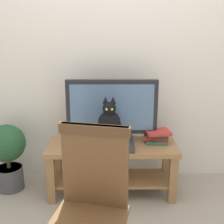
{
  "coord_description": "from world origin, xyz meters",
  "views": [
    {
      "loc": [
        -0.04,
        -2.02,
        1.52
      ],
      "look_at": [
        -0.02,
        0.4,
        0.81
      ],
      "focal_mm": 47.32,
      "sensor_mm": 36.0,
      "label": 1
    }
  ],
  "objects": [
    {
      "name": "book_stack",
      "position": [
        0.4,
        0.51,
        0.54
      ],
      "size": [
        0.25,
        0.21,
        0.11
      ],
      "color": "#38664C",
      "rests_on": "tv_stand"
    },
    {
      "name": "wooden_chair",
      "position": [
        -0.14,
        -0.58,
        0.57
      ],
      "size": [
        0.49,
        0.49,
        0.99
      ],
      "color": "brown",
      "rests_on": "ground"
    },
    {
      "name": "tv_stand",
      "position": [
        -0.02,
        0.45,
        0.34
      ],
      "size": [
        1.17,
        0.43,
        0.48
      ],
      "color": "olive",
      "rests_on": "ground"
    },
    {
      "name": "tv",
      "position": [
        -0.02,
        0.53,
        0.78
      ],
      "size": [
        0.82,
        0.2,
        0.58
      ],
      "color": "black",
      "rests_on": "tv_stand"
    },
    {
      "name": "ground_plane",
      "position": [
        0.0,
        0.0,
        0.0
      ],
      "size": [
        12.0,
        12.0,
        0.0
      ],
      "primitive_type": "plane",
      "color": "gray"
    },
    {
      "name": "media_box",
      "position": [
        -0.04,
        0.4,
        0.51
      ],
      "size": [
        0.42,
        0.3,
        0.06
      ],
      "color": "#2D2D30",
      "rests_on": "tv_stand"
    },
    {
      "name": "cat",
      "position": [
        -0.04,
        0.39,
        0.69
      ],
      "size": [
        0.22,
        0.33,
        0.42
      ],
      "color": "black",
      "rests_on": "media_box"
    },
    {
      "name": "potted_plant",
      "position": [
        -1.0,
        0.53,
        0.38
      ],
      "size": [
        0.35,
        0.35,
        0.64
      ],
      "color": "#47474C",
      "rests_on": "ground"
    },
    {
      "name": "back_wall",
      "position": [
        0.0,
        0.87,
        1.4
      ],
      "size": [
        7.0,
        0.12,
        2.8
      ],
      "primitive_type": "cube",
      "color": "silver",
      "rests_on": "ground"
    }
  ]
}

